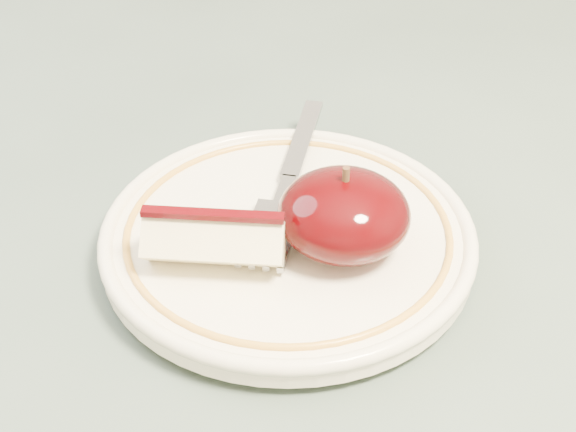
# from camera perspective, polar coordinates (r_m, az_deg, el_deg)

# --- Properties ---
(table) EXTENTS (0.90, 0.90, 0.75)m
(table) POSITION_cam_1_polar(r_m,az_deg,el_deg) (0.52, -9.63, -12.00)
(table) COLOR brown
(table) RESTS_ON ground
(plate) EXTENTS (0.22, 0.22, 0.02)m
(plate) POSITION_cam_1_polar(r_m,az_deg,el_deg) (0.47, -0.00, -1.37)
(plate) COLOR beige
(plate) RESTS_ON table
(apple_half) EXTENTS (0.07, 0.07, 0.05)m
(apple_half) POSITION_cam_1_polar(r_m,az_deg,el_deg) (0.44, 3.99, 0.12)
(apple_half) COLOR black
(apple_half) RESTS_ON plate
(apple_wedge) EXTENTS (0.08, 0.04, 0.04)m
(apple_wedge) POSITION_cam_1_polar(r_m,az_deg,el_deg) (0.43, -5.26, -1.73)
(apple_wedge) COLOR beige
(apple_wedge) RESTS_ON plate
(fork) EXTENTS (0.03, 0.18, 0.00)m
(fork) POSITION_cam_1_polar(r_m,az_deg,el_deg) (0.49, 0.05, 2.63)
(fork) COLOR gray
(fork) RESTS_ON plate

